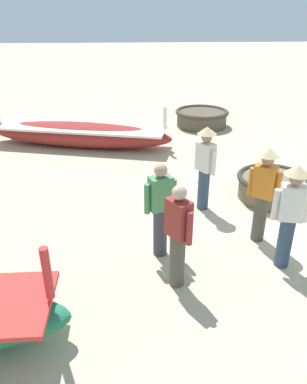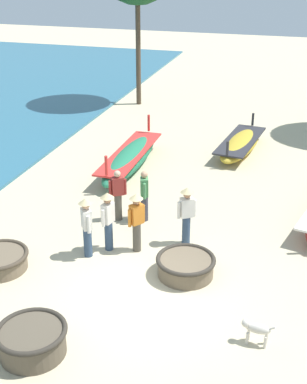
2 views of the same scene
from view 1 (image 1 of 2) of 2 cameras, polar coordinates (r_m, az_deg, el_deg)
The scene contains 8 objects.
coracle_upturned at distance 12.87m, azimuth 7.35°, elevation 11.21°, with size 1.77×1.77×0.54m.
coracle_far_right at distance 8.14m, azimuth 17.64°, elevation 0.88°, with size 1.48×1.48×0.50m.
long_boat_green_hull at distance 11.03m, azimuth -11.17°, elevation 8.69°, with size 2.38×5.47×1.23m.
fisherman_hauling at distance 6.32m, azimuth 16.45°, elevation 0.44°, with size 0.38×0.45×1.67m.
fisherman_by_coracle at distance 7.15m, azimuth 7.86°, elevation 4.34°, with size 0.46×0.37×1.67m.
fisherman_standing_right at distance 5.74m, azimuth 1.05°, elevation -2.48°, with size 0.32×0.50×1.57m.
fisherman_crouching at distance 5.11m, azimuth 3.75°, elevation -6.48°, with size 0.46×0.37×1.57m.
fisherman_standing_left at distance 5.77m, azimuth 20.15°, elevation -2.70°, with size 0.36×0.52×1.67m.
Camera 1 is at (-6.22, 4.06, 3.60)m, focal length 35.00 mm.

